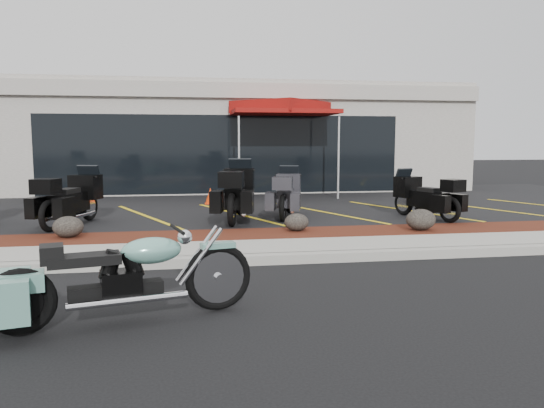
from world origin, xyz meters
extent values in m
plane|color=black|center=(0.00, 0.00, 0.00)|extent=(90.00, 90.00, 0.00)
cube|color=gray|center=(0.00, 0.90, 0.07)|extent=(24.00, 0.25, 0.15)
cube|color=gray|center=(0.00, 1.60, 0.07)|extent=(24.00, 1.20, 0.15)
cube|color=#3B1C0D|center=(0.00, 2.80, 0.08)|extent=(24.00, 1.20, 0.16)
cube|color=black|center=(0.00, 8.20, 0.07)|extent=(26.00, 9.60, 0.15)
cube|color=gray|center=(0.00, 14.50, 2.00)|extent=(18.00, 8.00, 4.00)
cube|color=black|center=(0.00, 10.52, 1.50)|extent=(12.00, 0.06, 2.60)
cube|color=gray|center=(0.00, 10.49, 3.60)|extent=(18.00, 0.30, 0.50)
ellipsoid|color=black|center=(-3.42, 2.92, 0.36)|extent=(0.56, 0.46, 0.39)
ellipsoid|color=black|center=(0.89, 2.95, 0.33)|extent=(0.49, 0.41, 0.35)
ellipsoid|color=black|center=(3.35, 2.63, 0.37)|extent=(0.60, 0.50, 0.42)
cone|color=red|center=(-0.58, 7.90, 0.38)|extent=(0.32, 0.32, 0.46)
cylinder|color=silver|center=(0.54, 8.48, 1.42)|extent=(0.06, 0.06, 2.54)
cylinder|color=silver|center=(3.61, 8.88, 1.42)|extent=(0.06, 0.06, 2.54)
cylinder|color=silver|center=(0.14, 11.54, 1.42)|extent=(0.06, 0.06, 2.54)
cylinder|color=silver|center=(3.20, 11.94, 1.42)|extent=(0.06, 0.06, 2.54)
cube|color=maroon|center=(1.87, 10.21, 2.85)|extent=(3.71, 3.71, 0.13)
cube|color=maroon|center=(1.87, 10.21, 3.04)|extent=(3.40, 3.40, 0.39)
camera|label=1|loc=(-1.27, -7.21, 1.92)|focal=35.00mm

